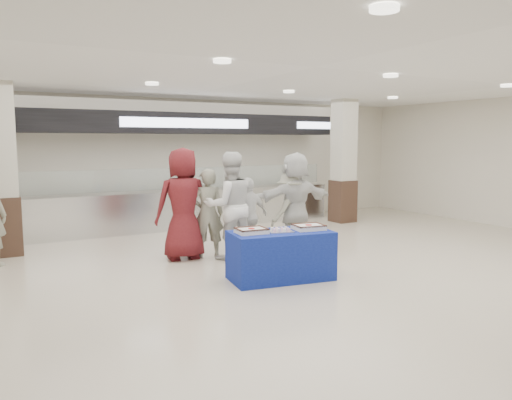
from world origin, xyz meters
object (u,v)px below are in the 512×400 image
chef_tall (230,206)px  civilian_white (295,200)px  display_table (281,255)px  cupcake_tray (280,230)px  soldier_b (291,211)px  chef_short (249,216)px  sheet_cake_right (309,227)px  civilian_maroon (183,204)px  sheet_cake_left (251,230)px  soldier_a (208,213)px

chef_tall → civilian_white: bearing=-167.3°
display_table → civilian_white: bearing=59.8°
cupcake_tray → civilian_white: bearing=51.0°
soldier_b → civilian_white: civilian_white is taller
chef_short → sheet_cake_right: bearing=81.1°
display_table → chef_tall: bearing=101.2°
sheet_cake_right → civilian_maroon: 2.44m
sheet_cake_left → chef_short: 1.87m
display_table → sheet_cake_right: (0.46, -0.08, 0.42)m
soldier_a → soldier_b: 1.77m
soldier_a → civilian_white: size_ratio=0.85×
display_table → chef_tall: 1.73m
sheet_cake_right → soldier_b: size_ratio=0.34×
civilian_maroon → soldier_b: bearing=-179.2°
sheet_cake_right → chef_short: chef_short is taller
chef_tall → civilian_white: chef_tall is taller
chef_short → soldier_b: (1.00, 0.10, 0.02)m
soldier_b → civilian_white: 0.22m
civilian_maroon → soldier_b: civilian_maroon is taller
civilian_maroon → chef_short: bearing=173.0°
sheet_cake_left → cupcake_tray: bearing=-12.6°
soldier_a → civilian_maroon: bearing=5.9°
civilian_maroon → chef_tall: 0.83m
sheet_cake_right → chef_tall: (-0.53, 1.71, 0.17)m
sheet_cake_right → cupcake_tray: sheet_cake_right is taller
soldier_a → chef_tall: chef_tall is taller
sheet_cake_right → soldier_a: soldier_a is taller
sheet_cake_left → chef_tall: chef_tall is taller
sheet_cake_right → chef_tall: chef_tall is taller
display_table → sheet_cake_left: size_ratio=3.29×
soldier_a → soldier_b: soldier_a is taller
display_table → soldier_a: soldier_a is taller
sheet_cake_right → civilian_white: bearing=62.1°
chef_short → chef_tall: bearing=3.1°
sheet_cake_right → cupcake_tray: size_ratio=1.19×
chef_tall → cupcake_tray: bearing=97.9°
cupcake_tray → civilian_maroon: 2.17m
display_table → soldier_b: soldier_b is taller
chef_tall → soldier_b: size_ratio=1.29×
civilian_maroon → chef_short: size_ratio=1.38×
chef_short → civilian_white: bearing=171.9°
sheet_cake_left → civilian_maroon: 1.95m
sheet_cake_left → soldier_a: soldier_a is taller
sheet_cake_right → civilian_maroon: size_ratio=0.25×
soldier_b → display_table: bearing=41.1°
sheet_cake_left → sheet_cake_right: size_ratio=0.93×
chef_short → sheet_cake_left: bearing=51.6°
sheet_cake_right → civilian_white: size_ratio=0.26×
chef_short → soldier_b: size_ratio=0.97×
display_table → chef_short: bearing=86.2°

